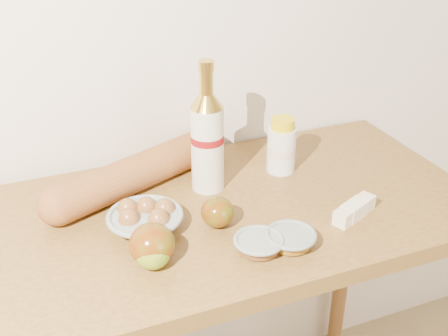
% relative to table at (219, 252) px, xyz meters
% --- Properties ---
extents(back_wall, '(3.50, 0.02, 2.60)m').
position_rel_table_xyz_m(back_wall, '(0.00, 0.33, 0.52)').
color(back_wall, beige).
rests_on(back_wall, ground).
extents(table, '(1.20, 0.60, 0.90)m').
position_rel_table_xyz_m(table, '(0.00, 0.00, 0.00)').
color(table, olive).
rests_on(table, ground).
extents(bourbon_bottle, '(0.10, 0.10, 0.32)m').
position_rel_table_xyz_m(bourbon_bottle, '(0.01, 0.10, 0.25)').
color(bourbon_bottle, beige).
rests_on(bourbon_bottle, table).
extents(cream_bottle, '(0.09, 0.09, 0.14)m').
position_rel_table_xyz_m(cream_bottle, '(0.21, 0.11, 0.19)').
color(cream_bottle, silver).
rests_on(cream_bottle, table).
extents(egg_bowl, '(0.22, 0.22, 0.06)m').
position_rel_table_xyz_m(egg_bowl, '(-0.17, -0.01, 0.15)').
color(egg_bowl, gray).
rests_on(egg_bowl, table).
extents(baguette, '(0.52, 0.28, 0.09)m').
position_rel_table_xyz_m(baguette, '(-0.14, 0.16, 0.17)').
color(baguette, '#A86633').
rests_on(baguette, table).
extents(apple_yellowgreen, '(0.08, 0.08, 0.07)m').
position_rel_table_xyz_m(apple_yellowgreen, '(-0.19, -0.14, 0.16)').
color(apple_yellowgreen, '#A19920').
rests_on(apple_yellowgreen, table).
extents(apple_redgreen_front, '(0.09, 0.09, 0.08)m').
position_rel_table_xyz_m(apple_redgreen_front, '(-0.19, -0.13, 0.17)').
color(apple_redgreen_front, '#930A08').
rests_on(apple_redgreen_front, table).
extents(apple_redgreen_right, '(0.09, 0.09, 0.07)m').
position_rel_table_xyz_m(apple_redgreen_right, '(-0.03, -0.06, 0.16)').
color(apple_redgreen_right, maroon).
rests_on(apple_redgreen_right, table).
extents(sugar_bowl, '(0.13, 0.13, 0.03)m').
position_rel_table_xyz_m(sugar_bowl, '(0.02, -0.18, 0.14)').
color(sugar_bowl, gray).
rests_on(sugar_bowl, table).
extents(syrup_bowl, '(0.14, 0.14, 0.03)m').
position_rel_table_xyz_m(syrup_bowl, '(0.08, -0.18, 0.14)').
color(syrup_bowl, gray).
rests_on(syrup_bowl, table).
extents(butter_stick, '(0.13, 0.08, 0.04)m').
position_rel_table_xyz_m(butter_stick, '(0.27, -0.14, 0.14)').
color(butter_stick, '#F4E9BD').
rests_on(butter_stick, table).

